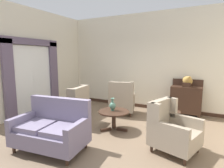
% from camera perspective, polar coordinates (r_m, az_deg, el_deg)
% --- Properties ---
extents(ground, '(8.59, 8.59, 0.00)m').
position_cam_1_polar(ground, '(4.50, -1.60, -15.92)').
color(ground, brown).
extents(wall_back, '(6.30, 0.08, 3.39)m').
position_cam_1_polar(wall_back, '(6.75, 10.59, 6.86)').
color(wall_back, beige).
rests_on(wall_back, ground).
extents(wall_left, '(0.08, 4.01, 3.39)m').
position_cam_1_polar(wall_left, '(6.76, -21.12, 6.45)').
color(wall_left, beige).
rests_on(wall_left, ground).
extents(baseboard_back, '(6.14, 0.03, 0.12)m').
position_cam_1_polar(baseboard_back, '(6.93, 10.09, -6.80)').
color(baseboard_back, '#382319').
rests_on(baseboard_back, ground).
extents(window_with_curtains, '(0.12, 2.01, 2.40)m').
position_cam_1_polar(window_with_curtains, '(6.44, -23.15, 2.77)').
color(window_with_curtains, silver).
extents(coffee_table, '(0.79, 0.79, 0.49)m').
position_cam_1_polar(coffee_table, '(4.75, 0.57, -9.53)').
color(coffee_table, '#382319').
rests_on(coffee_table, ground).
extents(porcelain_vase, '(0.16, 0.16, 0.33)m').
position_cam_1_polar(porcelain_vase, '(4.73, 0.17, -6.63)').
color(porcelain_vase, '#4C7A66').
rests_on(porcelain_vase, coffee_table).
extents(settee, '(1.51, 1.00, 1.01)m').
position_cam_1_polar(settee, '(3.99, -18.09, -13.18)').
color(settee, slate).
rests_on(settee, ground).
extents(armchair_back_corner, '(0.97, 0.98, 1.09)m').
position_cam_1_polar(armchair_back_corner, '(5.97, 3.04, -5.15)').
color(armchair_back_corner, gray).
rests_on(armchair_back_corner, ground).
extents(armchair_near_window, '(1.00, 0.96, 1.00)m').
position_cam_1_polar(armchair_near_window, '(3.91, 18.02, -13.37)').
color(armchair_near_window, gray).
rests_on(armchair_near_window, ground).
extents(armchair_near_sideboard, '(1.03, 0.95, 1.05)m').
position_cam_1_polar(armchair_near_sideboard, '(5.38, -12.33, -7.16)').
color(armchair_near_sideboard, gray).
rests_on(armchair_near_sideboard, ground).
extents(side_table, '(0.45, 0.45, 0.65)m').
position_cam_1_polar(side_table, '(4.45, 17.35, -11.23)').
color(side_table, '#382319').
rests_on(side_table, ground).
extents(sideboard, '(0.92, 0.41, 1.15)m').
position_cam_1_polar(sideboard, '(6.30, 21.91, -4.41)').
color(sideboard, '#382319').
rests_on(sideboard, ground).
extents(gramophone, '(0.43, 0.48, 0.48)m').
position_cam_1_polar(gramophone, '(6.11, 22.57, 1.19)').
color(gramophone, '#382319').
rests_on(gramophone, sideboard).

